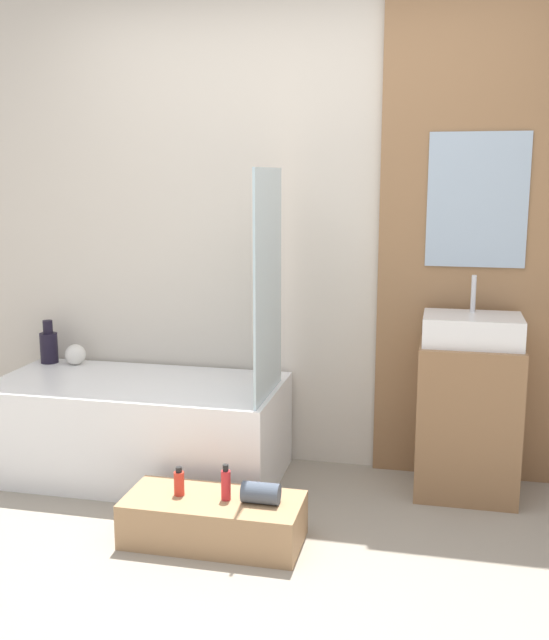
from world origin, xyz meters
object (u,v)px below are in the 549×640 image
sink (472,330)px  vase_tall_dark (49,345)px  bathtub (139,428)px  bottle_soap_secondary (226,484)px  bottle_soap_primary (179,483)px  vase_round_light (75,355)px  wooden_step_bench (214,520)px

sink → vase_tall_dark: bearing=177.0°
bathtub → bottle_soap_secondary: (0.66, -0.63, 0.01)m
bottle_soap_primary → vase_tall_dark: bearing=140.9°
bathtub → vase_round_light: 0.62m
wooden_step_bench → vase_round_light: vase_round_light is taller
bottle_soap_secondary → bathtub: bearing=136.5°
sink → bottle_soap_secondary: bearing=-142.8°
wooden_step_bench → bottle_soap_secondary: (0.06, 0.00, 0.17)m
wooden_step_bench → sink: (1.07, 0.77, 0.73)m
sink → bottle_soap_secondary: 1.39m
vase_round_light → bottle_soap_primary: 1.32m
vase_tall_dark → vase_round_light: 0.17m
sink → bottle_soap_secondary: sink is taller
vase_round_light → bottle_soap_primary: (0.93, -0.88, -0.31)m
vase_tall_dark → bottle_soap_primary: vase_tall_dark is taller
vase_tall_dark → sink: bearing=-3.0°
vase_tall_dark → bottle_soap_primary: bearing=-39.1°
vase_tall_dark → bottle_soap_secondary: size_ratio=1.56×
bathtub → wooden_step_bench: size_ratio=1.95×
vase_tall_dark → bottle_soap_secondary: 1.62m
bathtub → vase_round_light: (-0.48, 0.25, 0.31)m
bottle_soap_primary → sink: bearing=32.2°
wooden_step_bench → sink: sink is taller
vase_tall_dark → bottle_soap_primary: size_ratio=1.92×
vase_tall_dark → bottle_soap_secondary: vase_tall_dark is taller
sink → vase_round_light: 2.17m
vase_round_light → bottle_soap_primary: size_ratio=0.91×
vase_round_light → bottle_soap_secondary: (1.14, -0.88, -0.30)m
bottle_soap_primary → vase_round_light: bearing=136.5°
wooden_step_bench → bottle_soap_secondary: bearing=0.0°
sink → bottle_soap_primary: (-1.22, -0.77, -0.58)m
sink → vase_round_light: (-2.15, 0.11, -0.27)m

